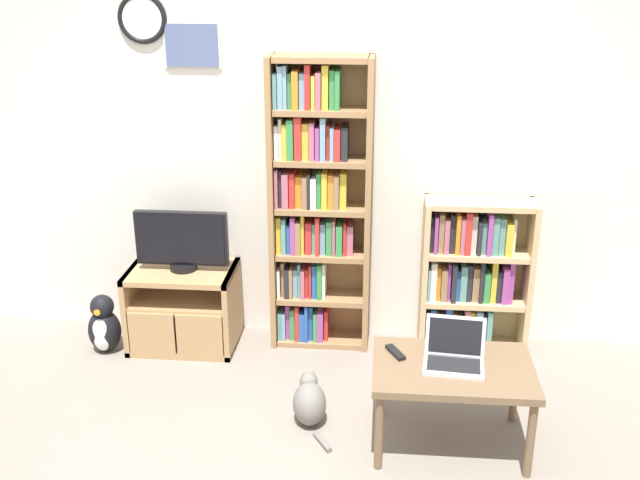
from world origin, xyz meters
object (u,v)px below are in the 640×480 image
at_px(tv_stand, 183,307).
at_px(television, 182,241).
at_px(coffee_table, 453,375).
at_px(laptop, 454,354).
at_px(bookshelf_tall, 315,205).
at_px(bookshelf_short, 470,277).
at_px(penguin_figurine, 104,326).
at_px(cat, 309,401).
at_px(remote_near_laptop, 395,352).

distance_m(tv_stand, television, 0.47).
distance_m(coffee_table, laptop, 0.12).
bearing_deg(tv_stand, bookshelf_tall, 9.14).
distance_m(bookshelf_short, penguin_figurine, 2.46).
relative_size(tv_stand, bookshelf_tall, 0.37).
relative_size(bookshelf_tall, cat, 4.61).
bearing_deg(bookshelf_tall, coffee_table, -52.90).
distance_m(tv_stand, cat, 1.26).
bearing_deg(coffee_table, cat, 170.21).
bearing_deg(remote_near_laptop, tv_stand, -58.83).
relative_size(coffee_table, remote_near_laptop, 5.20).
bearing_deg(laptop, bookshelf_short, 85.34).
distance_m(bookshelf_short, cat, 1.42).
distance_m(tv_stand, remote_near_laptop, 1.67).
distance_m(bookshelf_tall, bookshelf_short, 1.13).
bearing_deg(bookshelf_short, remote_near_laptop, -116.40).
bearing_deg(tv_stand, bookshelf_short, 4.14).
xyz_separation_m(cat, penguin_figurine, (-1.45, 0.69, 0.06)).
bearing_deg(bookshelf_short, penguin_figurine, -173.42).
distance_m(remote_near_laptop, penguin_figurine, 2.07).
xyz_separation_m(coffee_table, cat, (-0.78, 0.13, -0.29)).
height_order(television, bookshelf_tall, bookshelf_tall).
height_order(tv_stand, bookshelf_short, bookshelf_short).
distance_m(bookshelf_short, laptop, 1.09).
relative_size(laptop, penguin_figurine, 0.82).
xyz_separation_m(television, bookshelf_tall, (0.86, 0.13, 0.23)).
relative_size(tv_stand, laptop, 2.11).
xyz_separation_m(laptop, remote_near_laptop, (-0.31, 0.07, -0.05)).
distance_m(bookshelf_tall, cat, 1.30).
bearing_deg(bookshelf_tall, laptop, -52.19).
bearing_deg(penguin_figurine, television, 16.17).
bearing_deg(penguin_figurine, tv_stand, 15.47).
distance_m(coffee_table, cat, 0.84).
distance_m(television, laptop, 1.96).
relative_size(tv_stand, television, 1.16).
bearing_deg(bookshelf_tall, tv_stand, -170.86).
xyz_separation_m(tv_stand, coffee_table, (1.72, -0.96, 0.14)).
xyz_separation_m(bookshelf_short, cat, (-0.97, -0.97, -0.39)).
distance_m(television, cat, 1.39).
height_order(bookshelf_tall, bookshelf_short, bookshelf_tall).
bearing_deg(tv_stand, television, 32.60).
height_order(tv_stand, penguin_figurine, tv_stand).
bearing_deg(television, cat, -42.47).
distance_m(remote_near_laptop, cat, 0.59).
relative_size(tv_stand, cat, 1.69).
bearing_deg(tv_stand, laptop, -28.65).
height_order(cat, penguin_figurine, penguin_figurine).
xyz_separation_m(bookshelf_tall, bookshelf_short, (1.03, -0.00, -0.47)).
distance_m(bookshelf_tall, remote_near_laptop, 1.24).
bearing_deg(laptop, bookshelf_tall, 133.22).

